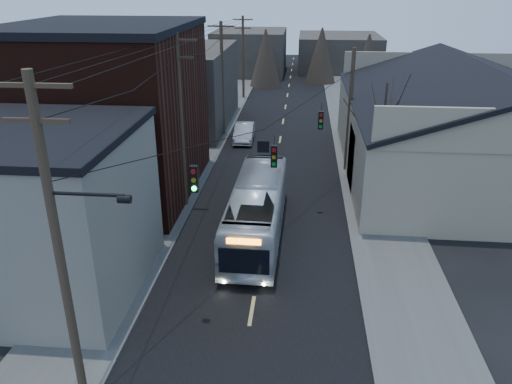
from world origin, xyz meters
TOP-DOWN VIEW (x-y plane):
  - road_surface at (0.00, 30.00)m, footprint 9.00×110.00m
  - sidewalk_left at (-6.50, 30.00)m, footprint 4.00×110.00m
  - sidewalk_right at (6.50, 30.00)m, footprint 4.00×110.00m
  - building_clapboard at (-9.00, 9.00)m, footprint 8.00×8.00m
  - building_brick at (-10.00, 20.00)m, footprint 10.00×12.00m
  - building_left_far at (-9.50, 36.00)m, footprint 9.00×14.00m
  - warehouse at (13.00, 25.00)m, footprint 16.16×20.60m
  - building_far_left at (-6.00, 65.00)m, footprint 10.00×12.00m
  - building_far_right at (7.00, 70.00)m, footprint 12.00×14.00m
  - bare_tree at (6.50, 20.00)m, footprint 0.40×0.40m
  - utility_lines at (-3.11, 24.14)m, footprint 11.24×45.28m
  - bus at (-0.39, 14.61)m, footprint 2.67×10.80m
  - parked_car at (-3.01, 31.45)m, footprint 1.67×4.47m

SIDE VIEW (x-z plane):
  - road_surface at x=0.00m, z-range 0.00..0.02m
  - sidewalk_left at x=-6.50m, z-range 0.00..0.12m
  - sidewalk_right at x=6.50m, z-range 0.00..0.12m
  - parked_car at x=-3.01m, z-range 0.00..1.46m
  - bus at x=-0.39m, z-range 0.00..3.00m
  - building_far_right at x=7.00m, z-range 0.00..5.00m
  - warehouse at x=13.00m, z-range -1.17..6.56m
  - building_far_left at x=-6.00m, z-range 0.00..6.00m
  - building_clapboard at x=-9.00m, z-range 0.00..7.00m
  - building_left_far at x=-9.50m, z-range 0.00..7.00m
  - bare_tree at x=6.50m, z-range 0.00..7.20m
  - utility_lines at x=-3.11m, z-range -0.30..10.20m
  - building_brick at x=-10.00m, z-range 0.00..10.00m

